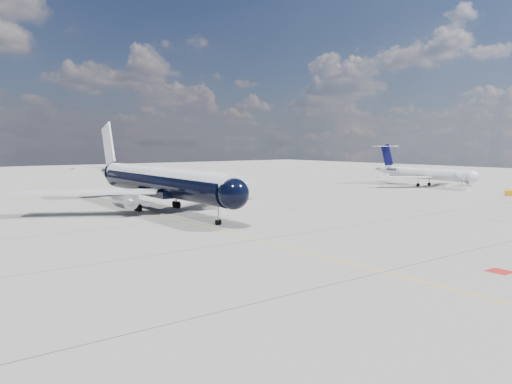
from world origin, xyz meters
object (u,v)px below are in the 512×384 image
(service_tug, at_px, (510,193))
(boarding_stair, at_px, (462,187))
(main_airliner, at_px, (157,181))
(regional_jet, at_px, (421,173))

(service_tug, bearing_deg, boarding_stair, 51.29)
(main_airliner, height_order, service_tug, main_airliner)
(main_airliner, bearing_deg, boarding_stair, -7.46)
(service_tug, bearing_deg, regional_jet, 53.02)
(boarding_stair, relative_size, service_tug, 1.22)
(regional_jet, height_order, service_tug, regional_jet)
(main_airliner, distance_m, boarding_stair, 61.67)
(main_airliner, height_order, boarding_stair, main_airliner)
(main_airliner, relative_size, regional_jet, 1.64)
(regional_jet, bearing_deg, boarding_stair, -95.71)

